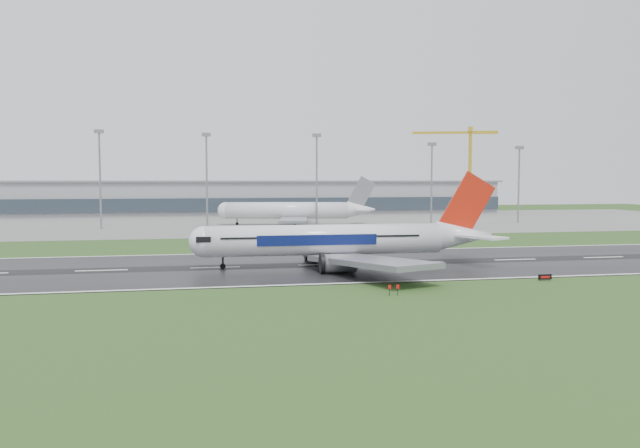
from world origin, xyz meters
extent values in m
plane|color=#254519|center=(0.00, 0.00, 0.00)|extent=(520.00, 520.00, 0.00)
cube|color=black|center=(0.00, 0.00, 0.05)|extent=(400.00, 45.00, 0.10)
cube|color=slate|center=(0.00, 125.00, 0.04)|extent=(400.00, 130.00, 0.08)
cube|color=gray|center=(0.00, 185.00, 7.50)|extent=(240.00, 36.00, 15.00)
cylinder|color=gray|center=(-54.18, 100.00, 15.66)|extent=(0.64, 0.64, 31.32)
cylinder|color=gray|center=(-19.78, 100.00, 15.38)|extent=(0.64, 0.64, 30.76)
cylinder|color=gray|center=(18.04, 100.00, 15.50)|extent=(0.64, 0.64, 31.01)
cylinder|color=gray|center=(60.39, 100.00, 14.20)|extent=(0.64, 0.64, 28.40)
cylinder|color=gray|center=(94.69, 100.00, 13.74)|extent=(0.64, 0.64, 27.49)
camera|label=1|loc=(-23.14, -117.04, 16.28)|focal=35.48mm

